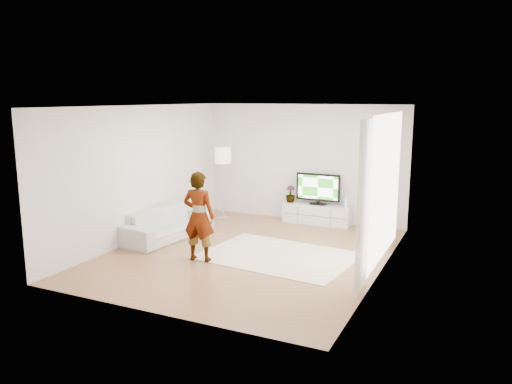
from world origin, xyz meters
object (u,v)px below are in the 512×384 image
at_px(television, 318,188).
at_px(rug, 278,256).
at_px(player, 199,216).
at_px(floor_lamp, 223,159).
at_px(sofa, 167,224).
at_px(media_console, 317,214).

distance_m(television, rug, 2.85).
bearing_deg(player, television, -112.79).
distance_m(rug, player, 1.69).
bearing_deg(rug, floor_lamp, 137.24).
bearing_deg(rug, player, -144.89).
bearing_deg(floor_lamp, sofa, -95.88).
bearing_deg(media_console, floor_lamp, -167.95).
height_order(media_console, television, television).
relative_size(rug, floor_lamp, 1.57).
distance_m(player, sofa, 1.79).
bearing_deg(player, media_console, -112.91).
height_order(player, floor_lamp, floor_lamp).
xyz_separation_m(media_console, rug, (0.12, -2.69, -0.22)).
distance_m(sofa, floor_lamp, 2.39).
bearing_deg(sofa, media_console, -38.01).
xyz_separation_m(player, sofa, (-1.40, 0.98, -0.52)).
distance_m(player, floor_lamp, 3.34).
bearing_deg(floor_lamp, player, -68.85).
bearing_deg(floor_lamp, media_console, 12.05).
xyz_separation_m(sofa, floor_lamp, (0.21, 2.07, 1.17)).
distance_m(media_console, sofa, 3.57).
relative_size(rug, sofa, 1.27).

